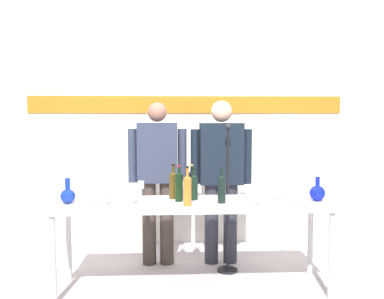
{
  "coord_description": "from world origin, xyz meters",
  "views": [
    {
      "loc": [
        -0.19,
        -3.55,
        1.53
      ],
      "look_at": [
        0.0,
        0.15,
        1.22
      ],
      "focal_mm": 38.82,
      "sensor_mm": 36.0,
      "label": 1
    }
  ],
  "objects_px": {
    "display_table": "(193,209)",
    "wine_bottle_5": "(194,186)",
    "presenter_right": "(221,171)",
    "wine_glass_left_2": "(113,193)",
    "wine_glass_left_5": "(105,193)",
    "wine_bottle_2": "(179,186)",
    "presenter_left": "(158,173)",
    "wine_glass_right_3": "(304,192)",
    "decanter_blue_right": "(317,193)",
    "wine_bottle_4": "(222,188)",
    "wine_bottle_0": "(173,184)",
    "wine_glass_right_1": "(281,188)",
    "wine_glass_left_3": "(141,185)",
    "wine_glass_left_4": "(95,193)",
    "wine_bottle_3": "(192,183)",
    "wine_glass_left_0": "(132,192)",
    "decanter_blue_left": "(68,195)",
    "wine_glass_right_0": "(296,186)",
    "wine_glass_right_4": "(259,193)",
    "microphone_stand": "(228,223)",
    "wine_glass_right_2": "(294,192)",
    "wine_bottle_1": "(187,189)"
  },
  "relations": [
    {
      "from": "presenter_right",
      "to": "wine_bottle_4",
      "type": "bearing_deg",
      "value": -96.63
    },
    {
      "from": "display_table",
      "to": "wine_glass_right_4",
      "type": "distance_m",
      "value": 0.61
    },
    {
      "from": "wine_bottle_2",
      "to": "wine_glass_right_4",
      "type": "distance_m",
      "value": 0.7
    },
    {
      "from": "wine_bottle_4",
      "to": "wine_glass_right_0",
      "type": "distance_m",
      "value": 0.77
    },
    {
      "from": "wine_glass_left_3",
      "to": "wine_glass_right_2",
      "type": "bearing_deg",
      "value": -17.53
    },
    {
      "from": "wine_glass_left_0",
      "to": "wine_glass_left_5",
      "type": "xyz_separation_m",
      "value": [
        -0.22,
        -0.02,
        -0.0
      ]
    },
    {
      "from": "decanter_blue_left",
      "to": "wine_glass_left_2",
      "type": "height_order",
      "value": "decanter_blue_left"
    },
    {
      "from": "wine_glass_left_2",
      "to": "wine_glass_right_3",
      "type": "bearing_deg",
      "value": -3.95
    },
    {
      "from": "decanter_blue_right",
      "to": "wine_bottle_3",
      "type": "xyz_separation_m",
      "value": [
        -1.09,
        0.22,
        0.06
      ]
    },
    {
      "from": "presenter_right",
      "to": "wine_glass_left_2",
      "type": "distance_m",
      "value": 1.21
    },
    {
      "from": "display_table",
      "to": "wine_glass_left_3",
      "type": "xyz_separation_m",
      "value": [
        -0.47,
        0.25,
        0.17
      ]
    },
    {
      "from": "presenter_right",
      "to": "wine_bottle_2",
      "type": "xyz_separation_m",
      "value": [
        -0.45,
        -0.61,
        -0.05
      ]
    },
    {
      "from": "wine_bottle_5",
      "to": "wine_bottle_2",
      "type": "bearing_deg",
      "value": -155.17
    },
    {
      "from": "wine_bottle_3",
      "to": "wine_bottle_4",
      "type": "xyz_separation_m",
      "value": [
        0.24,
        -0.26,
        -0.0
      ]
    },
    {
      "from": "wine_bottle_0",
      "to": "wine_glass_right_2",
      "type": "relative_size",
      "value": 2.08
    },
    {
      "from": "presenter_left",
      "to": "presenter_right",
      "type": "xyz_separation_m",
      "value": [
        0.65,
        0.0,
        0.02
      ]
    },
    {
      "from": "wine_bottle_5",
      "to": "wine_glass_left_5",
      "type": "relative_size",
      "value": 1.9
    },
    {
      "from": "presenter_left",
      "to": "wine_glass_left_5",
      "type": "relative_size",
      "value": 10.92
    },
    {
      "from": "wine_bottle_2",
      "to": "wine_glass_left_0",
      "type": "relative_size",
      "value": 2.1
    },
    {
      "from": "wine_bottle_4",
      "to": "wine_glass_right_0",
      "type": "relative_size",
      "value": 2.11
    },
    {
      "from": "display_table",
      "to": "wine_glass_left_0",
      "type": "xyz_separation_m",
      "value": [
        -0.52,
        -0.1,
        0.17
      ]
    },
    {
      "from": "wine_bottle_3",
      "to": "wine_glass_left_2",
      "type": "height_order",
      "value": "wine_bottle_3"
    },
    {
      "from": "presenter_left",
      "to": "presenter_right",
      "type": "height_order",
      "value": "presenter_right"
    },
    {
      "from": "wine_glass_right_0",
      "to": "microphone_stand",
      "type": "height_order",
      "value": "microphone_stand"
    },
    {
      "from": "wine_bottle_5",
      "to": "wine_glass_left_4",
      "type": "bearing_deg",
      "value": -163.22
    },
    {
      "from": "wine_bottle_4",
      "to": "wine_glass_left_3",
      "type": "bearing_deg",
      "value": 156.3
    },
    {
      "from": "wine_glass_left_5",
      "to": "display_table",
      "type": "bearing_deg",
      "value": 9.4
    },
    {
      "from": "wine_glass_right_1",
      "to": "wine_bottle_4",
      "type": "bearing_deg",
      "value": -175.6
    },
    {
      "from": "presenter_right",
      "to": "wine_glass_left_2",
      "type": "relative_size",
      "value": 13.17
    },
    {
      "from": "presenter_right",
      "to": "wine_glass_right_3",
      "type": "relative_size",
      "value": 11.39
    },
    {
      "from": "wine_bottle_1",
      "to": "decanter_blue_left",
      "type": "bearing_deg",
      "value": 172.4
    },
    {
      "from": "decanter_blue_right",
      "to": "presenter_left",
      "type": "relative_size",
      "value": 0.13
    },
    {
      "from": "wine_bottle_2",
      "to": "wine_bottle_3",
      "type": "relative_size",
      "value": 1.05
    },
    {
      "from": "wine_bottle_3",
      "to": "wine_bottle_5",
      "type": "distance_m",
      "value": 0.11
    },
    {
      "from": "decanter_blue_right",
      "to": "wine_glass_left_2",
      "type": "relative_size",
      "value": 1.68
    },
    {
      "from": "wine_glass_left_4",
      "to": "display_table",
      "type": "bearing_deg",
      "value": 11.14
    },
    {
      "from": "presenter_right",
      "to": "wine_bottle_5",
      "type": "xyz_separation_m",
      "value": [
        -0.31,
        -0.55,
        -0.06
      ]
    },
    {
      "from": "wine_bottle_2",
      "to": "wine_bottle_3",
      "type": "xyz_separation_m",
      "value": [
        0.13,
        0.17,
        -0.01
      ]
    },
    {
      "from": "decanter_blue_left",
      "to": "wine_bottle_0",
      "type": "relative_size",
      "value": 0.7
    },
    {
      "from": "decanter_blue_right",
      "to": "wine_bottle_4",
      "type": "bearing_deg",
      "value": -177.17
    },
    {
      "from": "wine_bottle_1",
      "to": "decanter_blue_right",
      "type": "bearing_deg",
      "value": 6.72
    },
    {
      "from": "wine_glass_right_4",
      "to": "wine_glass_right_2",
      "type": "bearing_deg",
      "value": 12.9
    },
    {
      "from": "display_table",
      "to": "wine_bottle_5",
      "type": "relative_size",
      "value": 8.34
    },
    {
      "from": "decanter_blue_left",
      "to": "microphone_stand",
      "type": "relative_size",
      "value": 0.15
    },
    {
      "from": "wine_bottle_0",
      "to": "wine_glass_left_2",
      "type": "height_order",
      "value": "wine_bottle_0"
    },
    {
      "from": "presenter_left",
      "to": "wine_bottle_0",
      "type": "xyz_separation_m",
      "value": [
        0.16,
        -0.49,
        -0.03
      ]
    },
    {
      "from": "presenter_right",
      "to": "wine_glass_right_1",
      "type": "relative_size",
      "value": 10.63
    },
    {
      "from": "presenter_right",
      "to": "wine_bottle_2",
      "type": "bearing_deg",
      "value": -126.23
    },
    {
      "from": "display_table",
      "to": "presenter_left",
      "type": "xyz_separation_m",
      "value": [
        -0.32,
        0.63,
        0.23
      ]
    },
    {
      "from": "decanter_blue_right",
      "to": "wine_bottle_3",
      "type": "relative_size",
      "value": 0.7
    }
  ]
}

